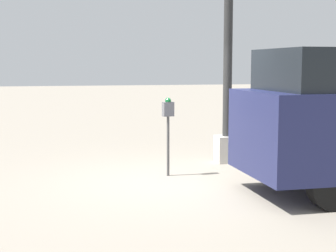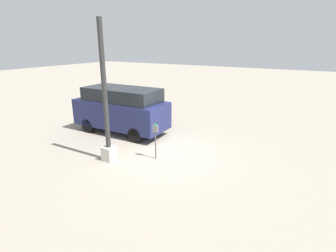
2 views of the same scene
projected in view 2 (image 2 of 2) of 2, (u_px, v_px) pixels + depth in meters
name	position (u px, v px, depth m)	size (l,w,h in m)	color
ground_plane	(162.00, 154.00, 10.69)	(80.00, 80.00, 0.00)	gray
parking_meter_near	(155.00, 133.00, 9.96)	(0.22, 0.15, 1.43)	#4C4C4C
lamp_post	(106.00, 115.00, 9.60)	(0.44, 0.44, 5.16)	beige
parked_van	(121.00, 109.00, 12.92)	(4.73, 2.00, 2.27)	navy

